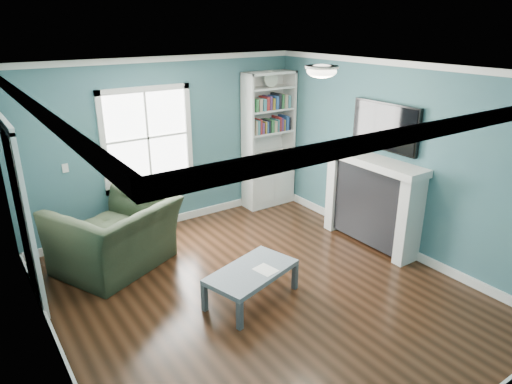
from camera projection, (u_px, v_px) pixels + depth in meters
floor at (261, 293)px, 5.48m from camera, size 5.00×5.00×0.00m
room_walls at (261, 168)px, 4.92m from camera, size 5.00×5.00×5.00m
trim at (261, 198)px, 5.04m from camera, size 4.50×5.00×2.60m
window at (148, 138)px, 6.72m from camera, size 1.40×0.06×1.50m
bookshelf at (268, 153)px, 7.86m from camera, size 0.90×0.35×2.31m
fireplace at (372, 203)px, 6.51m from camera, size 0.44×1.58×1.30m
tv at (385, 127)px, 6.19m from camera, size 0.06×1.10×0.65m
door at (22, 215)px, 5.00m from camera, size 0.12×0.98×2.17m
ceiling_fixture at (322, 70)px, 5.13m from camera, size 0.38×0.38×0.15m
light_switch at (65, 168)px, 6.18m from camera, size 0.08×0.01×0.12m
recliner at (115, 225)px, 5.87m from camera, size 1.65×1.41×1.22m
coffee_table at (251, 274)px, 5.26m from camera, size 1.19×0.86×0.39m
paper_sheet at (265, 270)px, 5.23m from camera, size 0.24×0.29×0.00m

